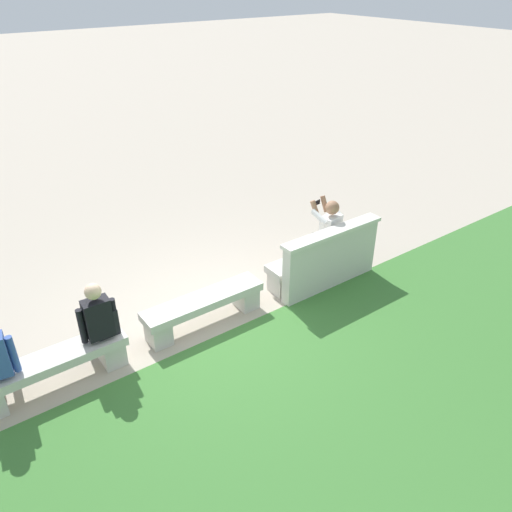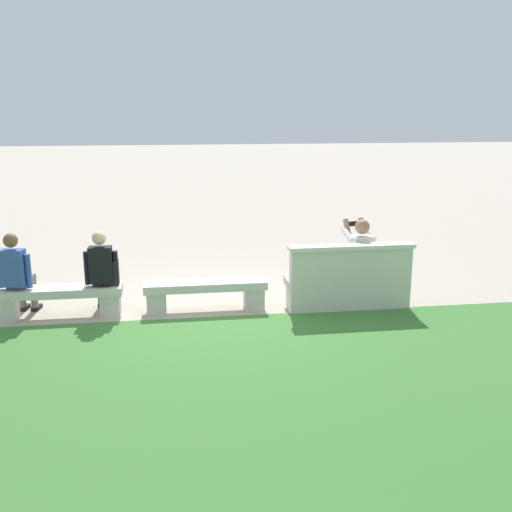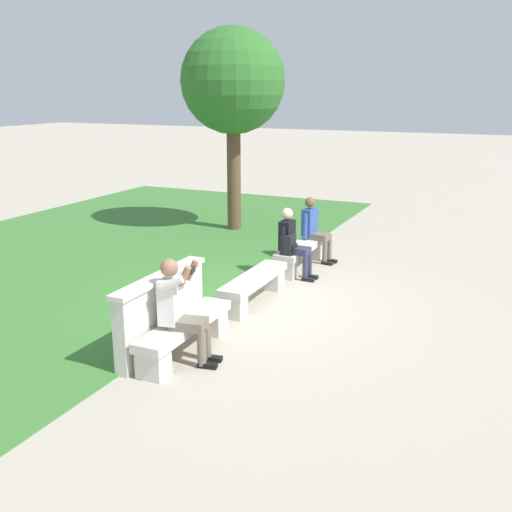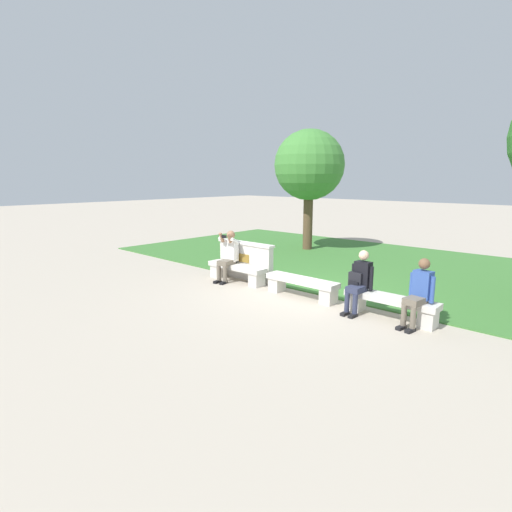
% 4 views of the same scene
% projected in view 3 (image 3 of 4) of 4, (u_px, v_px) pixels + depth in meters
% --- Properties ---
extents(ground_plane, '(80.00, 80.00, 0.00)m').
position_uv_depth(ground_plane, '(254.00, 302.00, 9.54)').
color(ground_plane, '#B2A593').
extents(grass_strip, '(18.01, 8.00, 0.03)m').
position_uv_depth(grass_strip, '(44.00, 268.00, 11.30)').
color(grass_strip, '#3D7533').
rests_on(grass_strip, ground).
extents(bench_main, '(1.80, 0.40, 0.45)m').
position_uv_depth(bench_main, '(185.00, 332.00, 7.62)').
color(bench_main, beige).
rests_on(bench_main, ground).
extents(bench_near, '(1.80, 0.40, 0.45)m').
position_uv_depth(bench_near, '(254.00, 284.00, 9.46)').
color(bench_near, beige).
rests_on(bench_near, ground).
extents(bench_mid, '(1.80, 0.40, 0.45)m').
position_uv_depth(bench_mid, '(301.00, 253.00, 11.31)').
color(bench_mid, beige).
rests_on(bench_mid, ground).
extents(backrest_wall_with_plaque, '(1.86, 0.24, 1.01)m').
position_uv_depth(backrest_wall_with_plaque, '(162.00, 312.00, 7.70)').
color(backrest_wall_with_plaque, beige).
rests_on(backrest_wall_with_plaque, ground).
extents(person_photographer, '(0.52, 0.77, 1.32)m').
position_uv_depth(person_photographer, '(180.00, 306.00, 7.28)').
color(person_photographer, black).
rests_on(person_photographer, ground).
extents(person_distant, '(0.48, 0.68, 1.26)m').
position_uv_depth(person_distant, '(292.00, 241.00, 10.63)').
color(person_distant, black).
rests_on(person_distant, ground).
extents(person_companion, '(0.47, 0.71, 1.26)m').
position_uv_depth(person_companion, '(314.00, 228.00, 11.66)').
color(person_companion, black).
rests_on(person_companion, ground).
extents(backpack, '(0.28, 0.24, 0.43)m').
position_uv_depth(backpack, '(289.00, 245.00, 10.57)').
color(backpack, black).
rests_on(backpack, bench_mid).
extents(tree_left_background, '(2.39, 2.39, 4.65)m').
position_uv_depth(tree_left_background, '(233.00, 83.00, 13.53)').
color(tree_left_background, brown).
rests_on(tree_left_background, ground).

